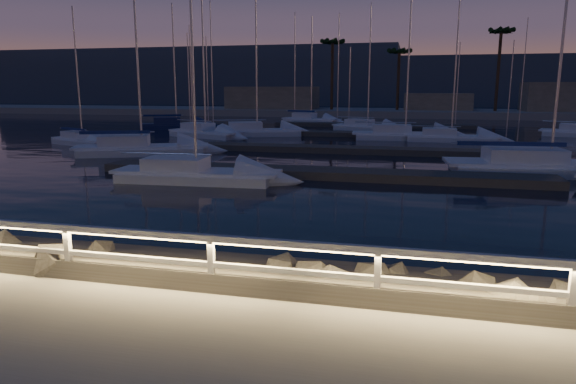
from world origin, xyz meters
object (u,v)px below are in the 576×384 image
(sailboat_c, at_px, (192,173))
(sailboat_j, at_px, (255,131))
(sailboat_f, at_px, (139,148))
(sailboat_i, at_px, (175,125))
(guard_rail, at_px, (157,246))
(sailboat_g, at_px, (402,134))
(sailboat_k, at_px, (449,137))
(sailboat_h, at_px, (544,165))
(sailboat_a, at_px, (81,140))
(sailboat_n, at_px, (366,126))
(sailboat_m, at_px, (310,119))
(sailboat_e, at_px, (204,132))

(sailboat_c, xyz_separation_m, sailboat_j, (-4.09, 22.92, 0.05))
(sailboat_f, height_order, sailboat_i, sailboat_f)
(guard_rail, bearing_deg, sailboat_c, 111.59)
(sailboat_g, relative_size, sailboat_k, 1.19)
(sailboat_i, bearing_deg, sailboat_h, -60.98)
(sailboat_a, relative_size, sailboat_i, 0.79)
(sailboat_i, xyz_separation_m, sailboat_n, (19.97, 2.77, -0.03))
(sailboat_c, distance_m, sailboat_f, 11.08)
(sailboat_c, relative_size, sailboat_i, 1.01)
(guard_rail, relative_size, sailboat_j, 3.11)
(sailboat_i, xyz_separation_m, sailboat_m, (12.10, 12.86, -0.00))
(sailboat_g, bearing_deg, sailboat_n, 109.26)
(sailboat_c, bearing_deg, sailboat_i, 114.20)
(sailboat_j, bearing_deg, sailboat_n, 21.27)
(sailboat_c, height_order, sailboat_m, sailboat_c)
(sailboat_a, xyz_separation_m, sailboat_k, (27.50, 9.24, 0.01))
(sailboat_e, bearing_deg, sailboat_f, -64.28)
(guard_rail, relative_size, sailboat_a, 4.32)
(guard_rail, bearing_deg, sailboat_f, 120.45)
(sailboat_e, xyz_separation_m, sailboat_k, (20.80, 1.18, -0.05))
(sailboat_e, bearing_deg, sailboat_j, 52.23)
(sailboat_g, bearing_deg, sailboat_e, -177.64)
(guard_rail, distance_m, sailboat_e, 36.66)
(sailboat_k, bearing_deg, sailboat_n, 129.79)
(sailboat_e, distance_m, sailboat_h, 28.49)
(sailboat_i, distance_m, sailboat_j, 12.20)
(sailboat_f, relative_size, sailboat_h, 0.85)
(sailboat_f, relative_size, sailboat_i, 1.12)
(sailboat_m, bearing_deg, sailboat_k, -34.37)
(sailboat_e, relative_size, sailboat_f, 0.89)
(sailboat_g, height_order, sailboat_h, sailboat_h)
(sailboat_i, bearing_deg, guard_rail, -89.37)
(sailboat_j, bearing_deg, sailboat_h, -61.20)
(sailboat_m, bearing_deg, sailboat_n, -34.39)
(sailboat_n, bearing_deg, sailboat_i, -149.70)
(sailboat_c, bearing_deg, sailboat_g, 65.23)
(guard_rail, height_order, sailboat_i, sailboat_i)
(sailboat_n, bearing_deg, sailboat_c, -76.90)
(sailboat_h, bearing_deg, sailboat_e, 144.00)
(sailboat_j, height_order, sailboat_k, sailboat_j)
(sailboat_i, height_order, sailboat_k, sailboat_i)
(sailboat_a, height_order, sailboat_f, sailboat_f)
(sailboat_g, xyz_separation_m, sailboat_j, (-13.13, 0.25, 0.01))
(sailboat_c, xyz_separation_m, sailboat_h, (16.36, 6.01, 0.06))
(guard_rail, height_order, sailboat_g, sailboat_g)
(sailboat_i, xyz_separation_m, sailboat_j, (10.71, -5.84, 0.00))
(sailboat_f, bearing_deg, sailboat_e, 70.14)
(sailboat_e, distance_m, sailboat_n, 17.13)
(sailboat_n, bearing_deg, sailboat_f, -95.98)
(sailboat_h, relative_size, sailboat_k, 1.36)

